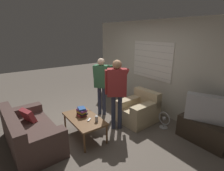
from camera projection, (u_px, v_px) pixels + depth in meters
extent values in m
plane|color=#665B51|center=(92.00, 130.00, 4.16)|extent=(16.00, 16.00, 0.00)
cube|color=#BCB7A8|center=(154.00, 67.00, 4.91)|extent=(5.20, 0.06, 2.55)
cube|color=silver|center=(152.00, 60.00, 4.88)|extent=(1.39, 0.02, 1.02)
cube|color=#A4A099|center=(150.00, 75.00, 5.00)|extent=(1.37, 0.00, 0.01)
cube|color=#A4A099|center=(151.00, 69.00, 4.95)|extent=(1.37, 0.00, 0.01)
cube|color=#A4A099|center=(151.00, 64.00, 4.90)|extent=(1.37, 0.00, 0.01)
cube|color=#A4A099|center=(152.00, 57.00, 4.85)|extent=(1.37, 0.00, 0.01)
cube|color=#A4A099|center=(152.00, 51.00, 4.80)|extent=(1.37, 0.00, 0.01)
cube|color=#A4A099|center=(152.00, 45.00, 4.75)|extent=(1.37, 0.00, 0.01)
cube|color=#4C3833|center=(32.00, 136.00, 3.56)|extent=(1.70, 0.93, 0.40)
cube|color=#4C3833|center=(11.00, 124.00, 3.26)|extent=(1.67, 0.28, 0.36)
cube|color=#4C3833|center=(22.00, 111.00, 4.01)|extent=(0.28, 0.86, 0.18)
cube|color=#4C3833|center=(42.00, 140.00, 2.94)|extent=(0.28, 0.86, 0.18)
cube|color=#9E3338|center=(29.00, 117.00, 3.71)|extent=(0.41, 0.33, 0.37)
cube|color=#C6B289|center=(137.00, 114.00, 4.51)|extent=(0.83, 0.93, 0.39)
cube|color=#C6B289|center=(147.00, 97.00, 4.60)|extent=(0.79, 0.24, 0.38)
cube|color=#C6B289|center=(146.00, 107.00, 4.23)|extent=(0.29, 0.90, 0.18)
cube|color=#C6B289|center=(131.00, 101.00, 4.63)|extent=(0.29, 0.90, 0.18)
cube|color=brown|center=(84.00, 119.00, 3.77)|extent=(1.07, 0.59, 0.04)
cylinder|color=brown|center=(85.00, 116.00, 4.37)|extent=(0.04, 0.04, 0.42)
cylinder|color=brown|center=(107.00, 134.00, 3.60)|extent=(0.04, 0.04, 0.42)
cylinder|color=brown|center=(65.00, 122.00, 4.08)|extent=(0.04, 0.04, 0.42)
cylinder|color=brown|center=(84.00, 143.00, 3.32)|extent=(0.04, 0.04, 0.42)
cube|color=#33281E|center=(204.00, 131.00, 3.65)|extent=(0.99, 0.47, 0.48)
cube|color=#B2B2B7|center=(208.00, 109.00, 3.50)|extent=(0.82, 0.52, 0.55)
cube|color=navy|center=(208.00, 107.00, 3.58)|extent=(0.64, 0.30, 0.45)
cylinder|color=#33384C|center=(100.00, 101.00, 4.85)|extent=(0.10, 0.10, 0.80)
cylinder|color=#33384C|center=(104.00, 101.00, 4.82)|extent=(0.10, 0.10, 0.80)
cube|color=#336642|center=(101.00, 76.00, 4.63)|extent=(0.41, 0.39, 0.60)
sphere|color=beige|center=(101.00, 62.00, 4.52)|extent=(0.19, 0.19, 0.19)
cylinder|color=#336642|center=(95.00, 76.00, 4.72)|extent=(0.15, 0.16, 0.57)
cylinder|color=#336642|center=(111.00, 66.00, 4.78)|extent=(0.43, 0.48, 0.15)
cube|color=white|center=(114.00, 66.00, 5.05)|extent=(0.06, 0.06, 0.13)
cylinder|color=#33384C|center=(113.00, 112.00, 4.11)|extent=(0.10, 0.10, 0.84)
cylinder|color=#33384C|center=(120.00, 112.00, 4.11)|extent=(0.10, 0.10, 0.84)
cube|color=maroon|center=(117.00, 82.00, 3.90)|extent=(0.41, 0.47, 0.63)
sphere|color=#A87A56|center=(117.00, 64.00, 3.78)|extent=(0.20, 0.20, 0.20)
cylinder|color=maroon|center=(106.00, 82.00, 3.94)|extent=(0.17, 0.15, 0.60)
cylinder|color=maroon|center=(126.00, 73.00, 4.11)|extent=(0.51, 0.38, 0.32)
cube|color=black|center=(125.00, 76.00, 4.40)|extent=(0.09, 0.08, 0.13)
cube|color=maroon|center=(82.00, 115.00, 3.86)|extent=(0.18, 0.18, 0.04)
cube|color=black|center=(82.00, 113.00, 3.85)|extent=(0.22, 0.17, 0.03)
cube|color=gold|center=(81.00, 112.00, 3.83)|extent=(0.22, 0.16, 0.04)
cube|color=#75387F|center=(82.00, 110.00, 3.82)|extent=(0.24, 0.17, 0.04)
cube|color=#284C89|center=(82.00, 108.00, 3.82)|extent=(0.22, 0.18, 0.03)
cylinder|color=silver|center=(97.00, 119.00, 3.59)|extent=(0.07, 0.07, 0.12)
cylinder|color=silver|center=(96.00, 116.00, 3.57)|extent=(0.06, 0.06, 0.00)
cube|color=white|center=(89.00, 120.00, 3.66)|extent=(0.11, 0.13, 0.02)
cylinder|color=#A8A8AD|center=(163.00, 127.00, 4.25)|extent=(0.20, 0.20, 0.02)
cylinder|color=#A8A8AD|center=(164.00, 125.00, 4.24)|extent=(0.03, 0.03, 0.08)
torus|color=#A8A8AD|center=(164.00, 118.00, 4.18)|extent=(0.33, 0.02, 0.33)
sphere|color=#A8A8AD|center=(164.00, 118.00, 4.18)|extent=(0.09, 0.09, 0.09)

